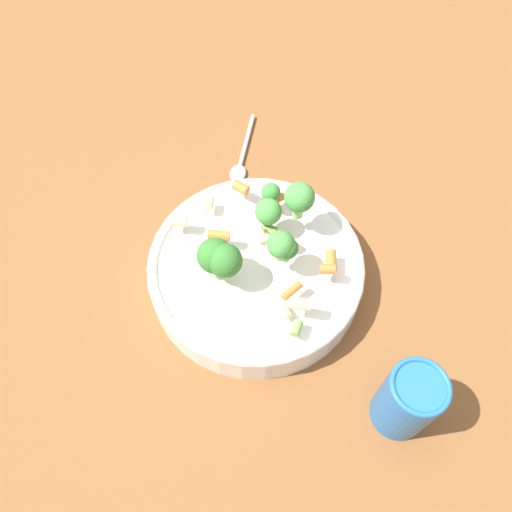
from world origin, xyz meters
The scene contains 5 objects.
ground_plane centered at (0.00, 0.00, 0.00)m, with size 3.00×3.00×0.00m, color brown.
bowl centered at (0.00, 0.00, 0.03)m, with size 0.29×0.29×0.05m.
pasta_salad centered at (-0.01, 0.00, 0.10)m, with size 0.20×0.23×0.08m.
cup centered at (0.12, 0.22, 0.06)m, with size 0.06×0.06×0.11m.
spoon centered at (-0.20, -0.09, 0.00)m, with size 0.15×0.04×0.01m.
Camera 1 is at (0.33, 0.11, 0.61)m, focal length 35.00 mm.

